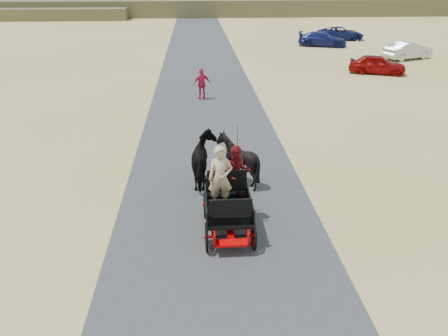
{
  "coord_description": "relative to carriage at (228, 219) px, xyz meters",
  "views": [
    {
      "loc": [
        -0.56,
        -8.83,
        6.73
      ],
      "look_at": [
        0.24,
        3.21,
        1.2
      ],
      "focal_mm": 35.0,
      "sensor_mm": 36.0,
      "label": 1
    }
  ],
  "objects": [
    {
      "name": "horse_right",
      "position": [
        0.55,
        3.0,
        0.49
      ],
      "size": [
        1.37,
        1.54,
        1.7
      ],
      "primitive_type": "imported",
      "rotation": [
        0.0,
        0.0,
        3.14
      ],
      "color": "black",
      "rests_on": "ground"
    },
    {
      "name": "ridge_far",
      "position": [
        -0.24,
        60.39,
        0.84
      ],
      "size": [
        140.0,
        6.0,
        2.4
      ],
      "primitive_type": "cube",
      "color": "brown",
      "rests_on": "ground"
    },
    {
      "name": "horse_left",
      "position": [
        -0.55,
        3.0,
        0.49
      ],
      "size": [
        0.91,
        2.01,
        1.7
      ],
      "primitive_type": "imported",
      "rotation": [
        0.0,
        0.0,
        3.14
      ],
      "color": "black",
      "rests_on": "ground"
    },
    {
      "name": "ground",
      "position": [
        -0.24,
        -1.61,
        -0.36
      ],
      "size": [
        140.0,
        140.0,
        0.0
      ],
      "primitive_type": "plane",
      "color": "tan"
    },
    {
      "name": "car_c",
      "position": [
        11.27,
        31.19,
        0.29
      ],
      "size": [
        4.84,
        3.2,
        1.3
      ],
      "primitive_type": "imported",
      "rotation": [
        0.0,
        0.0,
        1.24
      ],
      "color": "navy",
      "rests_on": "ground"
    },
    {
      "name": "passenger_woman",
      "position": [
        0.3,
        0.6,
        1.15
      ],
      "size": [
        0.77,
        0.6,
        1.58
      ],
      "primitive_type": "imported",
      "color": "#660C0F",
      "rests_on": "carriage"
    },
    {
      "name": "pedestrian",
      "position": [
        -0.43,
        13.66,
        0.5
      ],
      "size": [
        1.09,
        0.73,
        1.73
      ],
      "primitive_type": "imported",
      "rotation": [
        0.0,
        0.0,
        3.48
      ],
      "color": "#C71646",
      "rests_on": "ground"
    },
    {
      "name": "car_d",
      "position": [
        14.22,
        35.04,
        0.29
      ],
      "size": [
        4.79,
        2.43,
        1.3
      ],
      "primitive_type": "imported",
      "rotation": [
        0.0,
        0.0,
        1.51
      ],
      "color": "navy",
      "rests_on": "ground"
    },
    {
      "name": "car_a",
      "position": [
        11.88,
        19.36,
        0.29
      ],
      "size": [
        4.1,
        2.73,
        1.3
      ],
      "primitive_type": "imported",
      "rotation": [
        0.0,
        0.0,
        1.22
      ],
      "color": "maroon",
      "rests_on": "ground"
    },
    {
      "name": "car_b",
      "position": [
        16.38,
        24.41,
        0.33
      ],
      "size": [
        4.4,
        2.92,
        1.37
      ],
      "primitive_type": "imported",
      "rotation": [
        0.0,
        0.0,
        1.96
      ],
      "color": "#B2B2B7",
      "rests_on": "ground"
    },
    {
      "name": "road",
      "position": [
        -0.24,
        -1.61,
        -0.35
      ],
      "size": [
        6.0,
        140.0,
        0.01
      ],
      "primitive_type": "cube",
      "color": "#38383A",
      "rests_on": "ground"
    },
    {
      "name": "driver_man",
      "position": [
        -0.2,
        0.05,
        1.26
      ],
      "size": [
        0.66,
        0.43,
        1.8
      ],
      "primitive_type": "imported",
      "color": "tan",
      "rests_on": "carriage"
    },
    {
      "name": "carriage",
      "position": [
        0.0,
        0.0,
        0.0
      ],
      "size": [
        1.3,
        2.4,
        0.72
      ],
      "primitive_type": null,
      "color": "black",
      "rests_on": "ground"
    }
  ]
}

